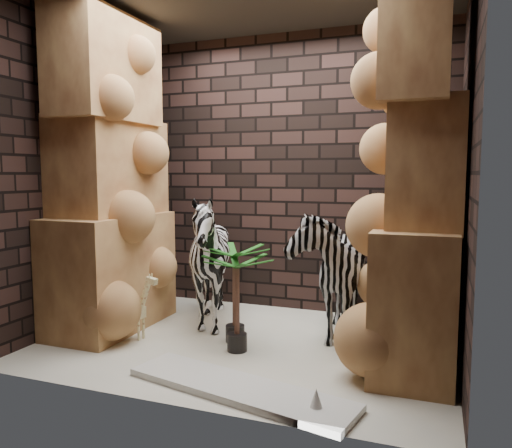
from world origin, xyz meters
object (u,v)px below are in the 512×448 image
at_px(zebra_right, 330,260).
at_px(palm_front, 235,293).
at_px(palm_back, 237,303).
at_px(surfboard, 239,389).
at_px(giraffe_toy, 133,304).
at_px(zebra_left, 209,268).

xyz_separation_m(zebra_right, palm_front, (-0.75, -0.49, -0.26)).
distance_m(palm_back, surfboard, 0.89).
xyz_separation_m(giraffe_toy, surfboard, (1.32, -0.71, -0.29)).
xyz_separation_m(zebra_left, surfboard, (0.81, -1.23, -0.56)).
xyz_separation_m(palm_front, surfboard, (0.42, -0.94, -0.42)).
xyz_separation_m(zebra_left, giraffe_toy, (-0.51, -0.53, -0.27)).
distance_m(zebra_left, palm_front, 0.51).
relative_size(zebra_right, zebra_left, 1.08).
bearing_deg(giraffe_toy, zebra_right, 30.58).
xyz_separation_m(giraffe_toy, palm_front, (0.90, 0.23, 0.12)).
bearing_deg(surfboard, zebra_right, 89.63).
distance_m(giraffe_toy, surfboard, 1.53).
relative_size(zebra_left, surfboard, 0.77).
bearing_deg(surfboard, giraffe_toy, 164.36).
bearing_deg(palm_back, zebra_left, 134.65).
height_order(zebra_left, palm_front, zebra_left).
height_order(giraffe_toy, surfboard, giraffe_toy).
bearing_deg(zebra_left, palm_back, -24.46).
relative_size(palm_front, surfboard, 0.52).
distance_m(palm_front, palm_back, 0.23).
relative_size(giraffe_toy, surfboard, 0.38).
relative_size(palm_front, palm_back, 1.06).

